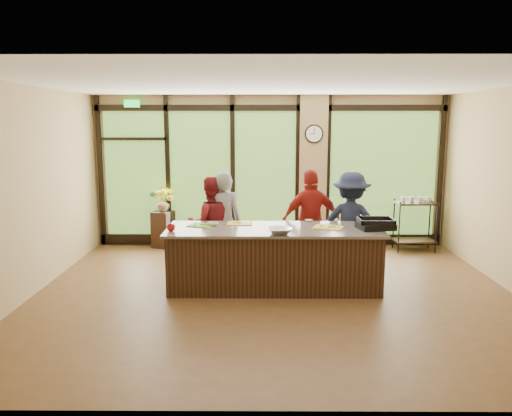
{
  "coord_description": "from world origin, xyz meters",
  "views": [
    {
      "loc": [
        -0.23,
        -6.98,
        2.49
      ],
      "look_at": [
        -0.27,
        0.4,
        1.21
      ],
      "focal_mm": 35.0,
      "sensor_mm": 36.0,
      "label": 1
    }
  ],
  "objects_px": {
    "cook_left": "(223,222)",
    "island_base": "(274,259)",
    "cook_right": "(351,223)",
    "bar_cart": "(415,219)",
    "roasting_pan": "(375,226)",
    "flower_stand": "(163,229)"
  },
  "relations": [
    {
      "from": "cook_left",
      "to": "island_base",
      "type": "bearing_deg",
      "value": 129.75
    },
    {
      "from": "cook_right",
      "to": "bar_cart",
      "type": "xyz_separation_m",
      "value": [
        1.51,
        1.44,
        -0.21
      ]
    },
    {
      "from": "island_base",
      "to": "bar_cart",
      "type": "xyz_separation_m",
      "value": [
        2.8,
        2.2,
        0.2
      ]
    },
    {
      "from": "roasting_pan",
      "to": "cook_left",
      "type": "bearing_deg",
      "value": 147.87
    },
    {
      "from": "island_base",
      "to": "flower_stand",
      "type": "relative_size",
      "value": 4.27
    },
    {
      "from": "cook_left",
      "to": "roasting_pan",
      "type": "bearing_deg",
      "value": 154.63
    },
    {
      "from": "island_base",
      "to": "cook_right",
      "type": "xyz_separation_m",
      "value": [
        1.28,
        0.76,
        0.4
      ]
    },
    {
      "from": "cook_left",
      "to": "cook_right",
      "type": "xyz_separation_m",
      "value": [
        2.1,
        -0.09,
        0.0
      ]
    },
    {
      "from": "flower_stand",
      "to": "bar_cart",
      "type": "relative_size",
      "value": 0.68
    },
    {
      "from": "island_base",
      "to": "roasting_pan",
      "type": "relative_size",
      "value": 6.15
    },
    {
      "from": "roasting_pan",
      "to": "cook_right",
      "type": "bearing_deg",
      "value": 94.14
    },
    {
      "from": "island_base",
      "to": "cook_left",
      "type": "bearing_deg",
      "value": 133.93
    },
    {
      "from": "roasting_pan",
      "to": "bar_cart",
      "type": "xyz_separation_m",
      "value": [
        1.3,
        2.25,
        -0.33
      ]
    },
    {
      "from": "flower_stand",
      "to": "island_base",
      "type": "bearing_deg",
      "value": -28.18
    },
    {
      "from": "cook_left",
      "to": "bar_cart",
      "type": "height_order",
      "value": "cook_left"
    },
    {
      "from": "cook_left",
      "to": "cook_right",
      "type": "bearing_deg",
      "value": 173.41
    },
    {
      "from": "island_base",
      "to": "cook_left",
      "type": "xyz_separation_m",
      "value": [
        -0.82,
        0.85,
        0.4
      ]
    },
    {
      "from": "bar_cart",
      "to": "island_base",
      "type": "bearing_deg",
      "value": -144.97
    },
    {
      "from": "cook_right",
      "to": "flower_stand",
      "type": "bearing_deg",
      "value": -12.08
    },
    {
      "from": "cook_right",
      "to": "bar_cart",
      "type": "bearing_deg",
      "value": -122.16
    },
    {
      "from": "cook_right",
      "to": "flower_stand",
      "type": "height_order",
      "value": "cook_right"
    },
    {
      "from": "cook_left",
      "to": "cook_right",
      "type": "distance_m",
      "value": 2.1
    }
  ]
}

